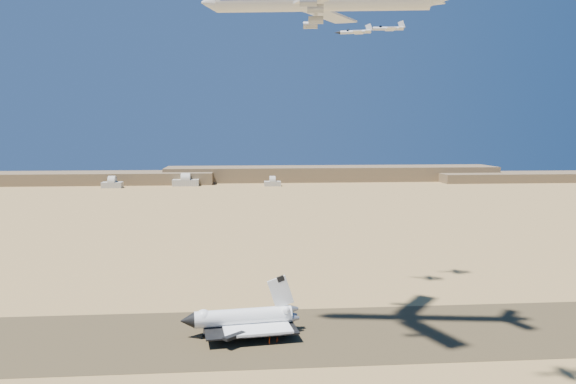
{
  "coord_description": "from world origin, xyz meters",
  "views": [
    {
      "loc": [
        2.99,
        -169.23,
        63.81
      ],
      "look_at": [
        18.13,
        8.0,
        44.29
      ],
      "focal_mm": 35.0,
      "sensor_mm": 36.0,
      "label": 1
    }
  ],
  "objects": [
    {
      "name": "hangars",
      "position": [
        -64.0,
        478.43,
        4.83
      ],
      "size": [
        200.5,
        29.5,
        30.0
      ],
      "color": "#B4AEA0",
      "rests_on": "ground"
    },
    {
      "name": "carrier_747",
      "position": [
        24.58,
        -5.45,
        100.61
      ],
      "size": [
        72.4,
        55.37,
        17.97
      ],
      "rotation": [
        0.0,
        0.0,
        -0.14
      ],
      "color": "silver"
    },
    {
      "name": "shuttle",
      "position": [
        3.21,
        1.98,
        4.93
      ],
      "size": [
        37.33,
        25.8,
        18.33
      ],
      "rotation": [
        0.0,
        0.0,
        0.12
      ],
      "color": "white",
      "rests_on": "runway"
    },
    {
      "name": "chase_jet_d",
      "position": [
        61.48,
        53.95,
        103.99
      ],
      "size": [
        15.22,
        8.41,
        3.8
      ],
      "rotation": [
        0.0,
        0.0,
        -0.13
      ],
      "color": "silver"
    },
    {
      "name": "crew_b",
      "position": [
        13.65,
        -6.17,
        0.91
      ],
      "size": [
        0.48,
        0.83,
        1.7
      ],
      "primitive_type": "imported",
      "rotation": [
        0.0,
        0.0,
        1.57
      ],
      "color": "red",
      "rests_on": "runway"
    },
    {
      "name": "crew_c",
      "position": [
        11.42,
        -5.08,
        0.87
      ],
      "size": [
        0.91,
        1.06,
        1.61
      ],
      "primitive_type": "imported",
      "rotation": [
        0.0,
        0.0,
        2.14
      ],
      "color": "red",
      "rests_on": "runway"
    },
    {
      "name": "ridgeline",
      "position": [
        65.32,
        527.31,
        7.63
      ],
      "size": [
        960.0,
        90.0,
        18.0
      ],
      "color": "olive",
      "rests_on": "ground"
    },
    {
      "name": "chase_jet_c",
      "position": [
        46.63,
        44.99,
        100.91
      ],
      "size": [
        14.2,
        8.3,
        3.62
      ],
      "rotation": [
        0.0,
        0.0,
        -0.31
      ],
      "color": "silver"
    },
    {
      "name": "ground",
      "position": [
        0.0,
        0.0,
        0.0
      ],
      "size": [
        1200.0,
        1200.0,
        0.0
      ],
      "primitive_type": "plane",
      "color": "#AD864C",
      "rests_on": "ground"
    },
    {
      "name": "runway",
      "position": [
        0.0,
        0.0,
        0.03
      ],
      "size": [
        600.0,
        50.0,
        0.06
      ],
      "primitive_type": "cube",
      "color": "#4B3C25",
      "rests_on": "ground"
    },
    {
      "name": "crew_a",
      "position": [
        11.2,
        -7.45,
        0.95
      ],
      "size": [
        0.63,
        0.76,
        1.78
      ],
      "primitive_type": "imported",
      "rotation": [
        0.0,
        0.0,
        1.21
      ],
      "color": "red",
      "rests_on": "runway"
    }
  ]
}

